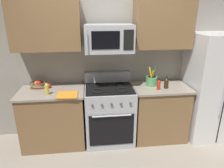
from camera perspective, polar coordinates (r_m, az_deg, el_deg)
name	(u,v)px	position (r m, az deg, el deg)	size (l,w,h in m)	color
wall_back	(107,59)	(3.39, -1.46, 7.16)	(8.00, 0.10, 2.60)	#9E998E
counter_left	(54,118)	(3.37, -16.00, -9.10)	(0.98, 0.62, 0.91)	olive
range_oven	(109,114)	(3.32, -0.74, -8.34)	(0.76, 0.66, 1.09)	#B2B5BA
counter_right	(159,112)	(3.50, 13.04, -7.65)	(0.88, 0.62, 0.91)	olive
refrigerator	(212,87)	(3.71, 26.26, -0.83)	(0.80, 0.73, 1.73)	silver
microwave	(109,38)	(2.98, -0.90, 12.69)	(0.69, 0.44, 0.39)	#B2B5BA
upper_cabinets_left	(46,25)	(3.14, -18.13, 15.50)	(0.97, 0.34, 0.72)	olive
upper_cabinets_right	(163,24)	(3.28, 14.13, 16.01)	(0.87, 0.34, 0.72)	olive
utensil_crock	(152,80)	(3.32, 11.04, 0.98)	(0.17, 0.17, 0.32)	#59AD66
fruit_basket	(37,85)	(3.37, -20.26, -0.22)	(0.24, 0.24, 0.11)	brown
apple_loose	(49,86)	(3.31, -17.35, -0.45)	(0.07, 0.07, 0.07)	red
cutting_board	(67,95)	(2.96, -12.41, -2.99)	(0.29, 0.26, 0.02)	orange
bottle_hot_sauce	(159,84)	(3.16, 12.97, -0.13)	(0.05, 0.05, 0.18)	red
bottle_soy	(166,83)	(3.25, 15.02, 0.27)	(0.07, 0.07, 0.19)	#382314
bottle_oil	(47,89)	(3.03, -17.85, -1.22)	(0.06, 0.06, 0.21)	gold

